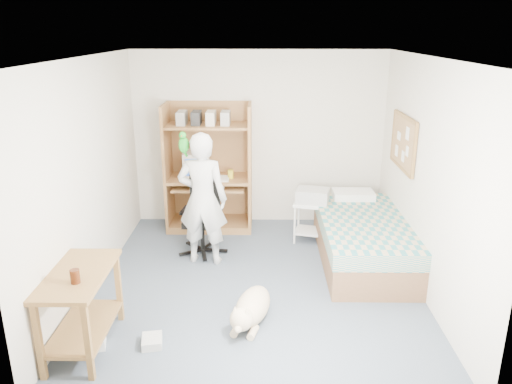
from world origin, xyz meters
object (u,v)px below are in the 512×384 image
computer_hutch (209,172)px  bed (362,239)px  dog (251,308)px  side_desk (81,299)px  person (203,199)px  printer_cart (312,215)px  office_chair (203,226)px

computer_hutch → bed: bearing=-29.3°
bed → dog: bearing=-133.9°
side_desk → dog: side_desk is taller
computer_hutch → dog: computer_hutch is taller
computer_hutch → person: size_ratio=1.10×
computer_hutch → printer_cart: computer_hutch is taller
side_desk → dog: 1.59m
computer_hutch → side_desk: 3.08m
bed → side_desk: side_desk is taller
dog → printer_cart: (0.78, 2.01, 0.21)m
printer_cart → side_desk: bearing=-119.9°
printer_cart → person: bearing=-141.7°
dog → printer_cart: bearing=84.2°
person → printer_cart: person is taller
side_desk → printer_cart: bearing=46.8°
computer_hutch → dog: 2.69m
bed → dog: (-1.35, -1.40, -0.13)m
person → dog: 1.63m
side_desk → dog: bearing=15.4°
office_chair → dog: bearing=-61.7°
side_desk → bed: bearing=32.5°
office_chair → person: person is taller
bed → office_chair: bearing=172.5°
computer_hutch → dog: (0.65, -2.52, -0.66)m
person → printer_cart: bearing=-148.2°
office_chair → printer_cart: 1.47m
bed → person: (-1.96, -0.04, 0.53)m
computer_hutch → side_desk: size_ratio=1.80×
side_desk → printer_cart: 3.33m
side_desk → printer_cart: size_ratio=1.79×
dog → side_desk: bearing=-149.2°
bed → office_chair: office_chair is taller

